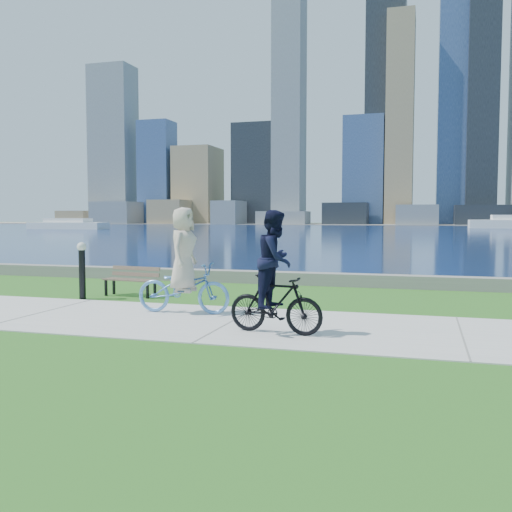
{
  "coord_description": "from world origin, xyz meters",
  "views": [
    {
      "loc": [
        3.36,
        -9.72,
        1.95
      ],
      "look_at": [
        -0.09,
        2.0,
        1.1
      ],
      "focal_mm": 40.0,
      "sensor_mm": 36.0,
      "label": 1
    }
  ],
  "objects": [
    {
      "name": "far_shore",
      "position": [
        0.0,
        130.0,
        0.06
      ],
      "size": [
        320.0,
        30.0,
        0.12
      ],
      "primitive_type": "cube",
      "color": "gray",
      "rests_on": "ground"
    },
    {
      "name": "bay_water",
      "position": [
        0.0,
        72.0,
        0.0
      ],
      "size": [
        320.0,
        131.0,
        0.01
      ],
      "primitive_type": "cube",
      "color": "#0B1E48",
      "rests_on": "ground"
    },
    {
      "name": "park_bench",
      "position": [
        -3.48,
        2.74,
        0.44
      ],
      "size": [
        1.43,
        0.64,
        0.72
      ],
      "rotation": [
        0.0,
        0.0,
        -0.12
      ],
      "color": "black",
      "rests_on": "ground"
    },
    {
      "name": "city_skyline",
      "position": [
        1.46,
        128.84,
        22.52
      ],
      "size": [
        178.72,
        21.65,
        76.0
      ],
      "color": "#857252",
      "rests_on": "ground"
    },
    {
      "name": "cyclist_man",
      "position": [
        1.04,
        -0.71,
        0.88
      ],
      "size": [
        0.69,
        1.68,
        2.04
      ],
      "rotation": [
        0.0,
        0.0,
        1.44
      ],
      "color": "black",
      "rests_on": "ground"
    },
    {
      "name": "seawall",
      "position": [
        0.0,
        6.2,
        0.17
      ],
      "size": [
        90.0,
        0.5,
        0.35
      ],
      "primitive_type": "cube",
      "color": "slate",
      "rests_on": "ground"
    },
    {
      "name": "concrete_path",
      "position": [
        0.0,
        0.0,
        0.01
      ],
      "size": [
        80.0,
        3.5,
        0.02
      ],
      "primitive_type": "cube",
      "color": "#B0AFAA",
      "rests_on": "ground"
    },
    {
      "name": "cyclist_woman",
      "position": [
        -1.22,
        0.71,
        0.8
      ],
      "size": [
        0.75,
        1.95,
        2.11
      ],
      "rotation": [
        0.0,
        0.0,
        1.61
      ],
      "color": "#568ED2",
      "rests_on": "ground"
    },
    {
      "name": "ferry_near",
      "position": [
        -48.13,
        64.74,
        0.69
      ],
      "size": [
        12.15,
        3.47,
        1.65
      ],
      "color": "white",
      "rests_on": "ground"
    },
    {
      "name": "ground",
      "position": [
        0.0,
        0.0,
        0.0
      ],
      "size": [
        320.0,
        320.0,
        0.0
      ],
      "primitive_type": "plane",
      "color": "#215716",
      "rests_on": "ground"
    },
    {
      "name": "bollard_lamp",
      "position": [
        -4.33,
        1.92,
        0.77
      ],
      "size": [
        0.22,
        0.22,
        1.35
      ],
      "color": "black",
      "rests_on": "ground"
    }
  ]
}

